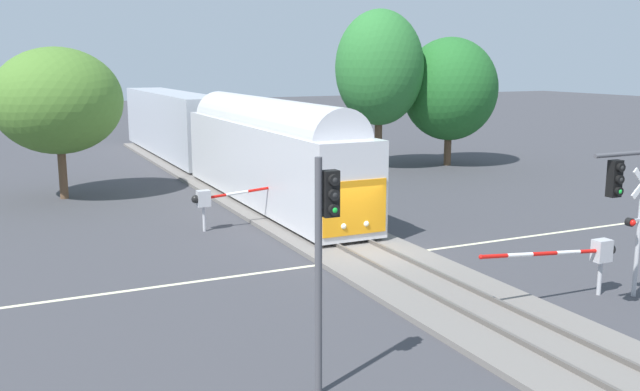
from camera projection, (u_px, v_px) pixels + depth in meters
ground_plane at (371, 258)px, 26.25m from camera, size 220.00×220.00×0.00m
road_centre_stripe at (371, 258)px, 26.25m from camera, size 44.00×0.20×0.01m
railway_track at (371, 255)px, 26.23m from camera, size 4.40×80.00×0.32m
commuter_train at (215, 134)px, 43.24m from camera, size 3.04×39.93×5.16m
crossing_gate_near at (589, 253)px, 21.64m from camera, size 5.30×0.40×1.89m
crossing_gate_far at (217, 198)px, 30.35m from camera, size 5.65×0.40×1.91m
traffic_signal_near_left at (325, 238)px, 14.93m from camera, size 0.53×0.38×5.32m
oak_behind_train at (58, 101)px, 36.57m from camera, size 6.68×6.68×8.01m
maple_right_background at (450, 89)px, 48.49m from camera, size 6.61×6.61×8.89m
oak_far_right at (379, 68)px, 46.41m from camera, size 5.90×5.90×10.63m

